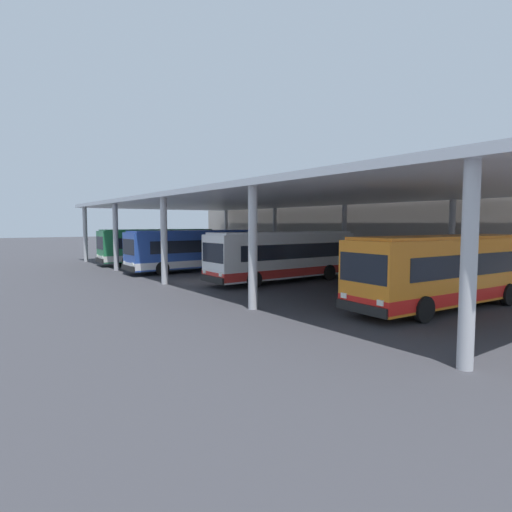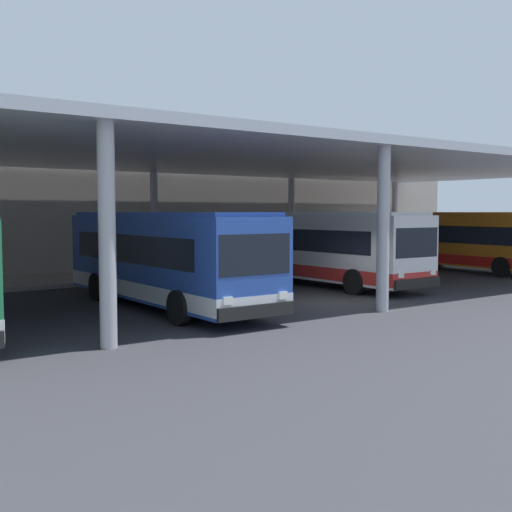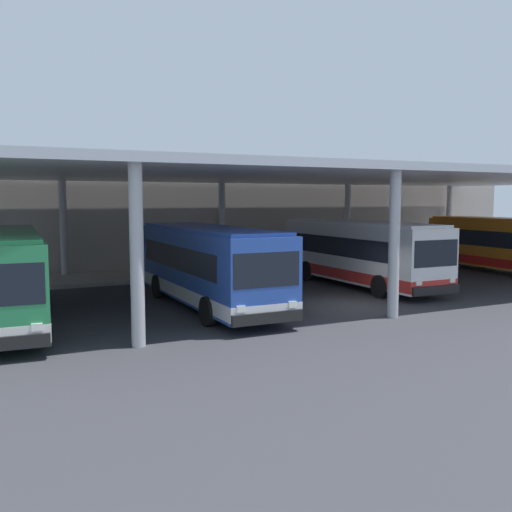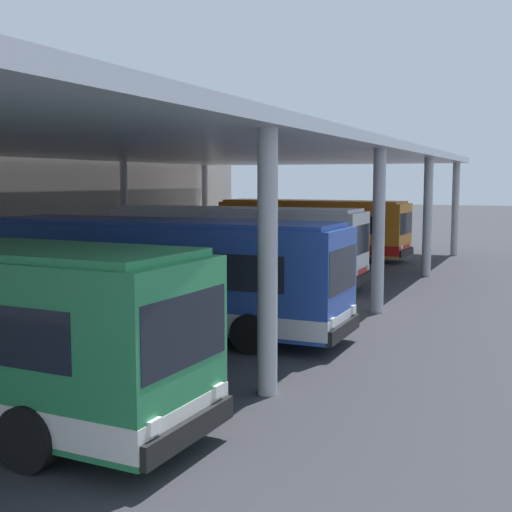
{
  "view_description": "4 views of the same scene",
  "coord_description": "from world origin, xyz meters",
  "px_view_note": "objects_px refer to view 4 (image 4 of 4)",
  "views": [
    {
      "loc": [
        23.74,
        -12.89,
        3.69
      ],
      "look_at": [
        1.92,
        3.01,
        1.59
      ],
      "focal_mm": 29.3,
      "sensor_mm": 36.0,
      "label": 1
    },
    {
      "loc": [
        -14.97,
        -16.29,
        3.18
      ],
      "look_at": [
        -1.66,
        2.1,
        1.58
      ],
      "focal_mm": 44.08,
      "sensor_mm": 36.0,
      "label": 2
    },
    {
      "loc": [
        -13.14,
        -18.25,
        4.21
      ],
      "look_at": [
        -2.7,
        3.21,
        1.83
      ],
      "focal_mm": 39.39,
      "sensor_mm": 36.0,
      "label": 3
    },
    {
      "loc": [
        -21.52,
        -7.59,
        4.25
      ],
      "look_at": [
        1.0,
        2.21,
        1.53
      ],
      "focal_mm": 47.95,
      "sensor_mm": 36.0,
      "label": 4
    }
  ],
  "objects_px": {
    "bench_waiting": "(160,247)",
    "trash_bin": "(118,254)",
    "bus_second_bay": "(163,274)",
    "bus_far_bay": "(312,228)",
    "bus_middle_bay": "(235,245)"
  },
  "relations": [
    {
      "from": "trash_bin",
      "to": "bus_far_bay",
      "type": "bearing_deg",
      "value": -43.09
    },
    {
      "from": "bus_second_bay",
      "to": "trash_bin",
      "type": "bearing_deg",
      "value": 39.63
    },
    {
      "from": "bench_waiting",
      "to": "bus_second_bay",
      "type": "bearing_deg",
      "value": -148.27
    },
    {
      "from": "bus_middle_bay",
      "to": "trash_bin",
      "type": "distance_m",
      "value": 8.24
    },
    {
      "from": "bus_middle_bay",
      "to": "bus_far_bay",
      "type": "height_order",
      "value": "same"
    },
    {
      "from": "bus_second_bay",
      "to": "bench_waiting",
      "type": "height_order",
      "value": "bus_second_bay"
    },
    {
      "from": "bus_second_bay",
      "to": "bench_waiting",
      "type": "bearing_deg",
      "value": 31.73
    },
    {
      "from": "bus_middle_bay",
      "to": "bench_waiting",
      "type": "bearing_deg",
      "value": 48.7
    },
    {
      "from": "bus_second_bay",
      "to": "bus_far_bay",
      "type": "relative_size",
      "value": 0.99
    },
    {
      "from": "trash_bin",
      "to": "bus_middle_bay",
      "type": "bearing_deg",
      "value": -110.36
    },
    {
      "from": "bus_second_bay",
      "to": "bus_far_bay",
      "type": "bearing_deg",
      "value": 6.47
    },
    {
      "from": "bus_far_bay",
      "to": "trash_bin",
      "type": "bearing_deg",
      "value": 136.91
    },
    {
      "from": "bus_far_bay",
      "to": "trash_bin",
      "type": "height_order",
      "value": "bus_far_bay"
    },
    {
      "from": "bus_second_bay",
      "to": "trash_bin",
      "type": "distance_m",
      "value": 14.9
    },
    {
      "from": "bench_waiting",
      "to": "trash_bin",
      "type": "xyz_separation_m",
      "value": [
        -3.9,
        -0.01,
        0.01
      ]
    }
  ]
}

